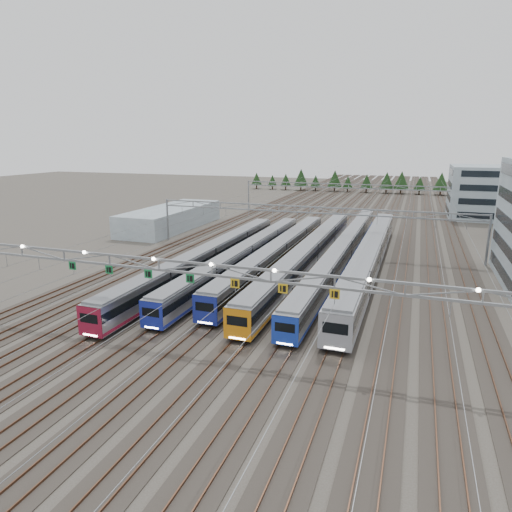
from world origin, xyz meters
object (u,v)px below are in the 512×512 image
(train_a, at_px, (208,258))
(train_e, at_px, (343,250))
(gantry_mid, at_px, (310,215))
(train_c, at_px, (278,254))
(train_d, at_px, (309,254))
(depot_bldg_north, at_px, (497,192))
(train_b, at_px, (244,256))
(west_shed, at_px, (171,218))
(gantry_near, at_px, (211,273))
(gantry_far, at_px, (348,190))
(train_f, at_px, (370,256))

(train_a, height_order, train_e, train_a)
(train_a, xyz_separation_m, gantry_mid, (11.25, 17.55, 4.35))
(train_c, distance_m, train_d, 4.72)
(train_c, bearing_deg, depot_bldg_north, 58.29)
(train_a, bearing_deg, train_d, 28.84)
(train_b, height_order, train_e, train_b)
(train_b, bearing_deg, train_e, 33.28)
(train_e, distance_m, west_shed, 43.80)
(gantry_near, xyz_separation_m, gantry_far, (0.05, 85.12, -0.70))
(train_d, distance_m, depot_bldg_north, 68.98)
(train_e, height_order, gantry_mid, gantry_mid)
(train_c, relative_size, train_d, 0.87)
(west_shed, bearing_deg, train_f, -24.83)
(train_f, height_order, gantry_mid, gantry_mid)
(train_c, relative_size, gantry_far, 0.92)
(train_d, relative_size, west_shed, 1.98)
(train_a, xyz_separation_m, train_c, (9.00, 6.02, 0.02))
(train_a, distance_m, train_d, 15.41)
(train_b, xyz_separation_m, gantry_mid, (6.75, 14.09, 4.43))
(train_a, bearing_deg, gantry_far, 79.80)
(train_b, distance_m, gantry_near, 27.37)
(depot_bldg_north, bearing_deg, gantry_far, -172.03)
(gantry_mid, height_order, west_shed, gantry_mid)
(train_b, bearing_deg, gantry_mid, 64.40)
(train_e, xyz_separation_m, train_f, (4.50, -4.19, 0.34))
(train_c, bearing_deg, train_f, 8.92)
(train_a, xyz_separation_m, gantry_near, (11.20, -22.57, 5.05))
(train_e, relative_size, depot_bldg_north, 3.10)
(gantry_far, distance_m, west_shed, 47.80)
(train_e, relative_size, gantry_mid, 1.21)
(train_f, distance_m, gantry_mid, 15.24)
(gantry_mid, bearing_deg, train_e, -37.76)
(train_e, bearing_deg, train_d, -132.63)
(train_f, bearing_deg, gantry_far, 101.68)
(train_c, height_order, gantry_near, gantry_near)
(train_a, distance_m, train_b, 5.68)
(train_f, xyz_separation_m, west_shed, (-45.01, 20.83, -0.00))
(gantry_far, bearing_deg, west_shed, -135.14)
(gantry_near, height_order, west_shed, gantry_near)
(train_c, relative_size, gantry_mid, 0.92)
(train_d, distance_m, train_e, 6.65)
(train_c, bearing_deg, train_e, 35.03)
(train_b, height_order, depot_bldg_north, depot_bldg_north)
(train_b, relative_size, west_shed, 1.74)
(train_e, relative_size, train_f, 1.15)
(gantry_mid, bearing_deg, west_shed, 161.33)
(train_c, bearing_deg, gantry_far, 87.72)
(train_e, relative_size, gantry_near, 1.21)
(train_a, relative_size, gantry_mid, 0.93)
(gantry_far, bearing_deg, train_a, -100.20)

